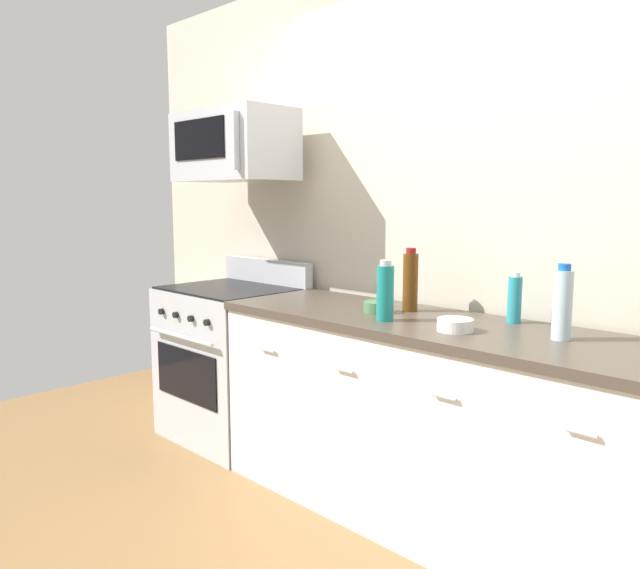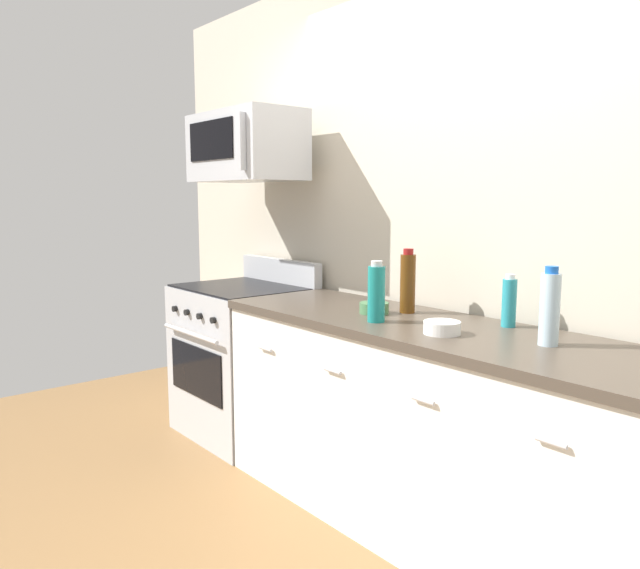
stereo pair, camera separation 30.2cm
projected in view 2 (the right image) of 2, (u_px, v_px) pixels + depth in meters
name	position (u px, v px, depth m)	size (l,w,h in m)	color
ground_plane	(424.00, 527.00, 2.70)	(6.32, 6.32, 0.00)	olive
back_wall	(490.00, 220.00, 2.77)	(5.26, 0.10, 2.70)	beige
counter_unit	(426.00, 428.00, 2.64)	(2.17, 0.66, 0.92)	white
range_oven	(243.00, 359.00, 3.75)	(0.76, 0.69, 1.07)	#B7BABF
microwave	(246.00, 147.00, 3.60)	(0.74, 0.44, 0.40)	#B7BABF
bottle_dish_soap	(509.00, 302.00, 2.51)	(0.06, 0.06, 0.22)	teal
bottle_wine_amber	(408.00, 282.00, 2.82)	(0.07, 0.07, 0.30)	#59330F
bottle_sparkling_teal	(376.00, 293.00, 2.61)	(0.08, 0.08, 0.26)	#197F7A
bottle_water_clear	(550.00, 308.00, 2.19)	(0.07, 0.07, 0.29)	silver
bowl_white_ceramic	(442.00, 327.00, 2.39)	(0.15, 0.15, 0.05)	white
bowl_green_glaze	(373.00, 308.00, 2.82)	(0.14, 0.14, 0.05)	#477A4C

